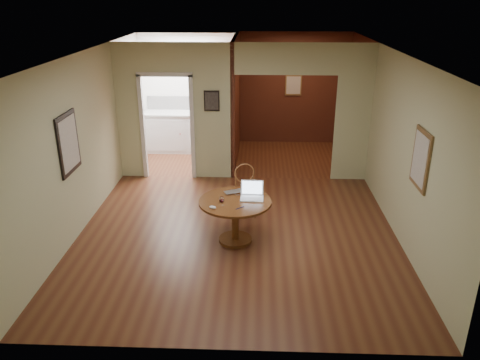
{
  "coord_description": "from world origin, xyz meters",
  "views": [
    {
      "loc": [
        0.31,
        -6.46,
        3.58
      ],
      "look_at": [
        0.06,
        -0.2,
        1.04
      ],
      "focal_mm": 35.0,
      "sensor_mm": 36.0,
      "label": 1
    }
  ],
  "objects_px": {
    "chair": "(245,187)",
    "open_laptop": "(252,193)",
    "closed_laptop": "(237,193)",
    "dining_table": "(235,211)"
  },
  "relations": [
    {
      "from": "chair",
      "to": "closed_laptop",
      "type": "height_order",
      "value": "chair"
    },
    {
      "from": "open_laptop",
      "to": "chair",
      "type": "bearing_deg",
      "value": 100.16
    },
    {
      "from": "closed_laptop",
      "to": "chair",
      "type": "bearing_deg",
      "value": 54.73
    },
    {
      "from": "dining_table",
      "to": "closed_laptop",
      "type": "distance_m",
      "value": 0.32
    },
    {
      "from": "open_laptop",
      "to": "closed_laptop",
      "type": "distance_m",
      "value": 0.27
    },
    {
      "from": "chair",
      "to": "closed_laptop",
      "type": "xyz_separation_m",
      "value": [
        -0.11,
        -0.69,
        0.2
      ]
    },
    {
      "from": "closed_laptop",
      "to": "dining_table",
      "type": "bearing_deg",
      "value": -118.32
    },
    {
      "from": "chair",
      "to": "closed_laptop",
      "type": "bearing_deg",
      "value": -112.7
    },
    {
      "from": "dining_table",
      "to": "chair",
      "type": "bearing_deg",
      "value": 82.44
    },
    {
      "from": "chair",
      "to": "open_laptop",
      "type": "distance_m",
      "value": 0.86
    }
  ]
}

